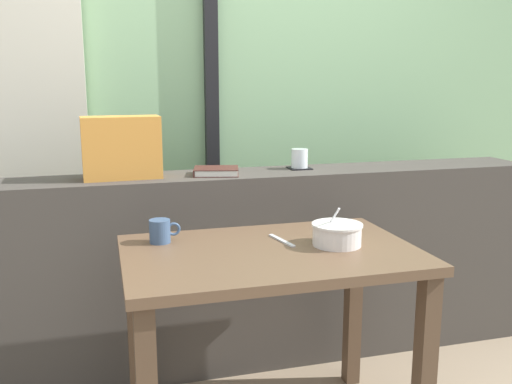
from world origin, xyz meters
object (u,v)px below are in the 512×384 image
Objects in this scene: fork_utensil at (282,240)px; ceramic_mug at (161,231)px; throw_pillow at (122,148)px; juice_glass at (299,159)px; soup_bowl at (337,235)px; coaster_square at (299,168)px; closed_book at (216,171)px; breakfast_table at (270,284)px.

ceramic_mug is (-0.43, 0.10, 0.04)m from fork_utensil.
juice_glass is at bearing 2.96° from throw_pillow.
soup_bowl is (-0.09, -0.66, -0.18)m from juice_glass.
coaster_square is at bearing -90.00° from juice_glass.
closed_book is 1.22× the size of soup_bowl.
juice_glass reaches higher than coaster_square.
juice_glass is 0.85m from ceramic_mug.
juice_glass reaches higher than breakfast_table.
coaster_square reaches higher than breakfast_table.
closed_book reaches higher than ceramic_mug.
breakfast_table is 4.60× the size of closed_book.
soup_bowl reaches higher than fork_utensil.
closed_book is (-0.41, -0.06, -0.03)m from juice_glass.
ceramic_mug is at bearing -125.77° from closed_book.
coaster_square is 0.41m from closed_book.
closed_book is 0.69× the size of throw_pillow.
closed_book reaches higher than coaster_square.
juice_glass is 0.52× the size of fork_utensil.
closed_book is at bearing 54.23° from ceramic_mug.
soup_bowl is 0.63m from ceramic_mug.
coaster_square is 0.31× the size of throw_pillow.
coaster_square is 0.68m from soup_bowl.
fork_utensil is at bearing 50.56° from breakfast_table.
fork_utensil is (0.07, 0.09, 0.13)m from breakfast_table.
coaster_square is at bearing 81.86° from soup_bowl.
ceramic_mug is (-0.70, -0.46, -0.13)m from coaster_square.
closed_book is (-0.07, 0.59, 0.31)m from breakfast_table.
coaster_square is 0.82m from throw_pillow.
soup_bowl is at bearing -41.12° from fork_utensil.
juice_glass is at bearing 8.46° from closed_book.
breakfast_table is 5.60× the size of soup_bowl.
closed_book is at bearing -2.78° from throw_pillow.
soup_bowl is 1.07× the size of fork_utensil.
fork_utensil is at bearing -115.45° from juice_glass.
coaster_square is at bearing 2.96° from throw_pillow.
fork_utensil is (-0.17, 0.10, -0.04)m from soup_bowl.
juice_glass is 0.27× the size of throw_pillow.
juice_glass reaches higher than closed_book.
throw_pillow is 2.83× the size of ceramic_mug.
closed_book is 0.51m from ceramic_mug.
juice_glass is 0.48× the size of soup_bowl.
juice_glass reaches higher than ceramic_mug.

